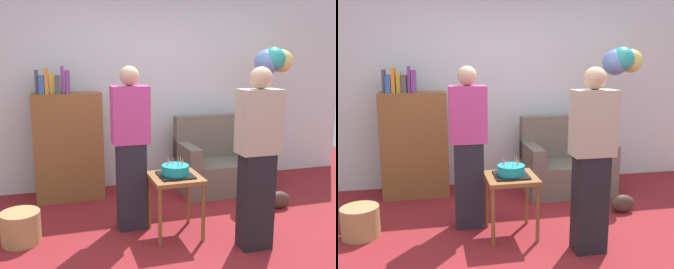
{
  "view_description": "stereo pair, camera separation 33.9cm",
  "coord_description": "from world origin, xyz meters",
  "views": [
    {
      "loc": [
        -1.23,
        -3.02,
        1.68
      ],
      "look_at": [
        -0.17,
        0.6,
        0.95
      ],
      "focal_mm": 41.09,
      "sensor_mm": 36.0,
      "label": 1
    },
    {
      "loc": [
        -0.9,
        -3.1,
        1.68
      ],
      "look_at": [
        -0.17,
        0.6,
        0.95
      ],
      "focal_mm": 41.09,
      "sensor_mm": 36.0,
      "label": 2
    }
  ],
  "objects": [
    {
      "name": "balloon_bunch",
      "position": [
        1.42,
        1.35,
        1.66
      ],
      "size": [
        0.51,
        0.35,
        1.84
      ],
      "color": "silver",
      "rests_on": "ground_plane"
    },
    {
      "name": "birthday_cake",
      "position": [
        -0.17,
        0.35,
        0.64
      ],
      "size": [
        0.32,
        0.32,
        0.17
      ],
      "color": "black",
      "rests_on": "side_table"
    },
    {
      "name": "handbag",
      "position": [
        1.17,
        0.65,
        0.1
      ],
      "size": [
        0.28,
        0.14,
        0.2
      ],
      "primitive_type": "ellipsoid",
      "color": "#473328",
      "rests_on": "ground_plane"
    },
    {
      "name": "bookshelf",
      "position": [
        -1.11,
        1.67,
        0.68
      ],
      "size": [
        0.8,
        0.36,
        1.61
      ],
      "color": "brown",
      "rests_on": "ground_plane"
    },
    {
      "name": "person_blowing_candles",
      "position": [
        -0.54,
        0.62,
        0.83
      ],
      "size": [
        0.36,
        0.22,
        1.63
      ],
      "rotation": [
        0.0,
        0.0,
        0.33
      ],
      "color": "#23232D",
      "rests_on": "ground_plane"
    },
    {
      "name": "ground_plane",
      "position": [
        0.0,
        0.0,
        0.0
      ],
      "size": [
        8.0,
        8.0,
        0.0
      ],
      "primitive_type": "plane",
      "color": "maroon"
    },
    {
      "name": "couch",
      "position": [
        0.8,
        1.48,
        0.34
      ],
      "size": [
        1.1,
        0.7,
        0.96
      ],
      "color": "#6B6056",
      "rests_on": "ground_plane"
    },
    {
      "name": "side_table",
      "position": [
        -0.17,
        0.35,
        0.5
      ],
      "size": [
        0.48,
        0.48,
        0.59
      ],
      "color": "brown",
      "rests_on": "ground_plane"
    },
    {
      "name": "person_holding_cake",
      "position": [
        0.45,
        -0.1,
        0.83
      ],
      "size": [
        0.36,
        0.22,
        1.63
      ],
      "rotation": [
        0.0,
        0.0,
        2.86
      ],
      "color": "black",
      "rests_on": "ground_plane"
    },
    {
      "name": "wicker_basket",
      "position": [
        -1.6,
        0.58,
        0.15
      ],
      "size": [
        0.36,
        0.36,
        0.3
      ],
      "primitive_type": "cylinder",
      "color": "#A88451",
      "rests_on": "ground_plane"
    },
    {
      "name": "wall_back",
      "position": [
        0.0,
        2.05,
        1.35
      ],
      "size": [
        6.0,
        0.1,
        2.7
      ],
      "primitive_type": "cube",
      "color": "silver",
      "rests_on": "ground_plane"
    }
  ]
}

